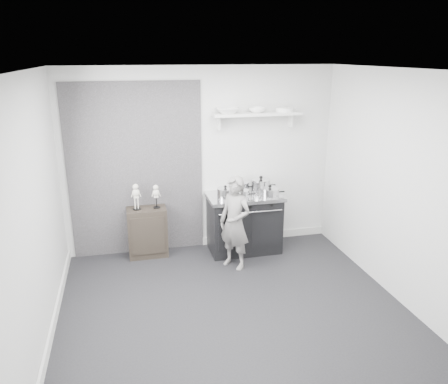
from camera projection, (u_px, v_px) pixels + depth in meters
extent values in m
plane|color=black|center=(231.00, 306.00, 5.16)|extent=(4.00, 4.00, 0.00)
cube|color=silver|center=(201.00, 160.00, 6.42)|extent=(4.00, 0.02, 2.70)
cube|color=silver|center=(294.00, 276.00, 3.08)|extent=(4.00, 0.02, 2.70)
cube|color=silver|center=(36.00, 213.00, 4.31)|extent=(0.02, 3.60, 2.70)
cube|color=silver|center=(394.00, 186.00, 5.19)|extent=(0.02, 3.60, 2.70)
cube|color=silver|center=(232.00, 69.00, 4.34)|extent=(4.00, 3.60, 0.02)
cube|color=black|center=(136.00, 171.00, 6.23)|extent=(1.90, 0.02, 2.50)
cube|color=silver|center=(264.00, 235.00, 7.01)|extent=(2.00, 0.03, 0.12)
cube|color=silver|center=(53.00, 324.00, 4.71)|extent=(0.03, 3.60, 0.12)
cube|color=silver|center=(257.00, 114.00, 6.27)|extent=(1.30, 0.26, 0.04)
cube|color=silver|center=(219.00, 123.00, 6.25)|extent=(0.03, 0.12, 0.20)
cube|color=silver|center=(291.00, 120.00, 6.50)|extent=(0.03, 0.12, 0.20)
cube|color=black|center=(244.00, 224.00, 6.54)|extent=(1.03, 0.62, 0.82)
cube|color=silver|center=(244.00, 196.00, 6.40)|extent=(1.09, 0.66, 0.05)
cube|color=black|center=(233.00, 232.00, 6.19)|extent=(0.43, 0.02, 0.53)
cube|color=black|center=(266.00, 229.00, 6.30)|extent=(0.43, 0.02, 0.53)
cylinder|color=silver|center=(251.00, 212.00, 6.13)|extent=(0.92, 0.02, 0.02)
cylinder|color=black|center=(229.00, 208.00, 6.05)|extent=(0.04, 0.03, 0.04)
cylinder|color=black|center=(251.00, 207.00, 6.12)|extent=(0.04, 0.03, 0.04)
cylinder|color=black|center=(271.00, 205.00, 6.19)|extent=(0.04, 0.03, 0.04)
cube|color=black|center=(148.00, 232.00, 6.36)|extent=(0.56, 0.33, 0.73)
imported|color=slate|center=(235.00, 223.00, 5.93)|extent=(0.54, 0.56, 1.30)
cylinder|color=silver|center=(225.00, 194.00, 6.18)|extent=(0.24, 0.24, 0.15)
cylinder|color=silver|center=(225.00, 189.00, 6.16)|extent=(0.24, 0.24, 0.02)
sphere|color=black|center=(225.00, 187.00, 6.15)|extent=(0.04, 0.04, 0.04)
cylinder|color=black|center=(236.00, 193.00, 6.22)|extent=(0.10, 0.02, 0.02)
cylinder|color=silver|center=(240.00, 187.00, 6.50)|extent=(0.26, 0.26, 0.14)
cylinder|color=silver|center=(240.00, 182.00, 6.48)|extent=(0.27, 0.27, 0.02)
sphere|color=black|center=(240.00, 180.00, 6.47)|extent=(0.05, 0.05, 0.05)
cylinder|color=black|center=(251.00, 187.00, 6.54)|extent=(0.10, 0.02, 0.02)
cylinder|color=silver|center=(261.00, 186.00, 6.52)|extent=(0.28, 0.28, 0.18)
cylinder|color=silver|center=(261.00, 180.00, 6.49)|extent=(0.29, 0.29, 0.02)
sphere|color=black|center=(261.00, 177.00, 6.48)|extent=(0.05, 0.05, 0.05)
cylinder|color=black|center=(272.00, 185.00, 6.56)|extent=(0.10, 0.02, 0.02)
cylinder|color=silver|center=(270.00, 193.00, 6.31)|extent=(0.27, 0.27, 0.11)
cylinder|color=silver|center=(270.00, 188.00, 6.29)|extent=(0.28, 0.28, 0.02)
sphere|color=black|center=(270.00, 186.00, 6.28)|extent=(0.05, 0.05, 0.05)
cylinder|color=black|center=(281.00, 192.00, 6.34)|extent=(0.10, 0.02, 0.02)
cylinder|color=silver|center=(243.00, 195.00, 6.22)|extent=(0.19, 0.19, 0.11)
cylinder|color=silver|center=(243.00, 190.00, 6.21)|extent=(0.20, 0.20, 0.01)
sphere|color=black|center=(243.00, 189.00, 6.20)|extent=(0.03, 0.03, 0.03)
cylinder|color=black|center=(252.00, 194.00, 6.25)|extent=(0.10, 0.02, 0.02)
imported|color=white|center=(227.00, 111.00, 6.16)|extent=(0.33, 0.33, 0.08)
imported|color=white|center=(257.00, 110.00, 6.26)|extent=(0.24, 0.24, 0.07)
cylinder|color=white|center=(284.00, 110.00, 6.35)|extent=(0.26, 0.26, 0.06)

